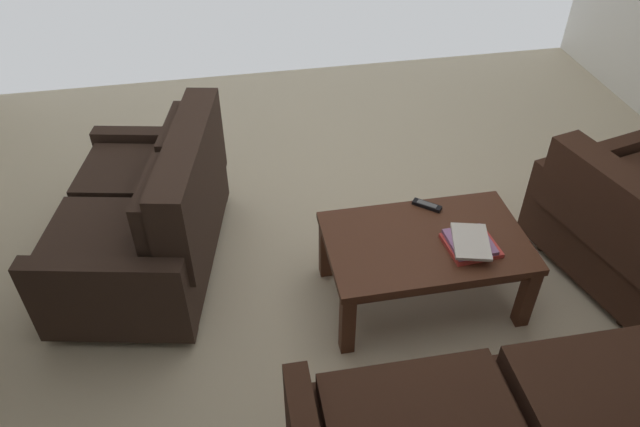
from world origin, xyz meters
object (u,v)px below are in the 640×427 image
object	(u,v)px
loveseat_near	(150,216)
book_stack	(471,243)
tv_remote	(427,206)
coffee_table	(425,249)
armchair_side	(637,225)

from	to	relation	value
loveseat_near	book_stack	world-z (taller)	loveseat_near
book_stack	tv_remote	size ratio (longest dim) A/B	1.98
loveseat_near	coffee_table	xyz separation A→B (m)	(-1.41, 0.53, -0.00)
armchair_side	book_stack	xyz separation A→B (m)	(1.02, 0.09, 0.12)
coffee_table	book_stack	xyz separation A→B (m)	(-0.19, 0.10, 0.10)
armchair_side	book_stack	distance (m)	1.03
tv_remote	armchair_side	bearing A→B (deg)	167.12
coffee_table	tv_remote	distance (m)	0.28
armchair_side	coffee_table	bearing A→B (deg)	-0.36
loveseat_near	tv_remote	bearing A→B (deg)	169.40
loveseat_near	armchair_side	bearing A→B (deg)	168.42
armchair_side	tv_remote	distance (m)	1.17
coffee_table	armchair_side	size ratio (longest dim) A/B	0.89
tv_remote	loveseat_near	bearing A→B (deg)	-10.60
coffee_table	book_stack	world-z (taller)	book_stack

